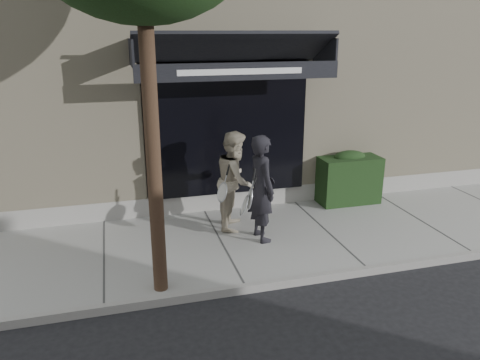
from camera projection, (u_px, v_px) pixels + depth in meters
name	position (u px, v px, depth m)	size (l,w,h in m)	color
ground	(324.00, 235.00, 8.81)	(80.00, 80.00, 0.00)	black
sidewalk	(325.00, 232.00, 8.79)	(20.00, 3.00, 0.12)	gray
curb	(367.00, 271.00, 7.37)	(20.00, 0.10, 0.14)	gray
building_facade	(250.00, 67.00, 12.51)	(14.30, 8.04, 5.64)	beige
hedge	(348.00, 178.00, 10.03)	(1.30, 0.70, 1.14)	black
pedestrian_front	(262.00, 188.00, 8.10)	(0.76, 0.85, 1.89)	black
pedestrian_back	(236.00, 180.00, 8.63)	(0.98, 1.09, 1.84)	#B0A48C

